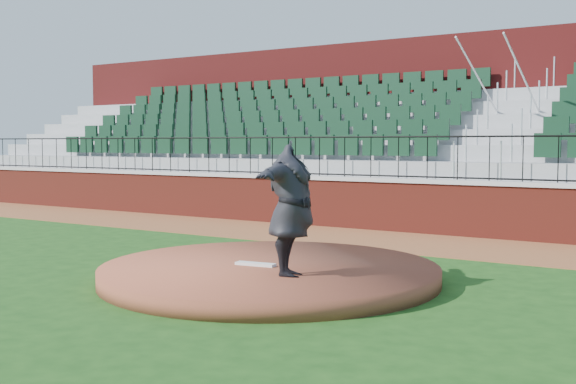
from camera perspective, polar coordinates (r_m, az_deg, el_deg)
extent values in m
plane|color=#184313|center=(11.09, -4.24, -7.17)|extent=(90.00, 90.00, 0.00)
cube|color=brown|center=(15.68, 7.78, -3.89)|extent=(34.00, 3.20, 0.01)
cube|color=maroon|center=(17.06, 10.08, -1.26)|extent=(34.00, 0.35, 1.20)
cube|color=#B7B7B7|center=(17.02, 10.10, 0.92)|extent=(34.00, 0.45, 0.10)
cube|color=maroon|center=(22.20, 15.71, 5.41)|extent=(34.00, 0.50, 5.50)
cylinder|color=brown|center=(11.01, -1.49, -6.58)|extent=(5.28, 5.28, 0.25)
cube|color=white|center=(10.92, -2.66, -5.89)|extent=(0.66, 0.25, 0.04)
imported|color=black|center=(9.94, 0.24, -1.52)|extent=(1.30, 2.40, 1.88)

